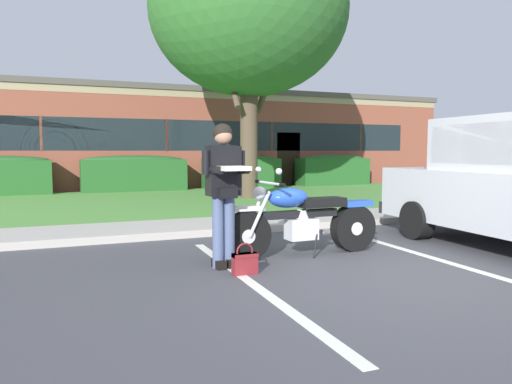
{
  "coord_description": "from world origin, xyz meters",
  "views": [
    {
      "loc": [
        -3.26,
        -4.45,
        1.38
      ],
      "look_at": [
        -0.86,
        1.36,
        0.85
      ],
      "focal_mm": 34.02,
      "sensor_mm": 36.0,
      "label": 1
    }
  ],
  "objects_px": {
    "motorcycle": "(309,219)",
    "hedge_center_right": "(242,171)",
    "handbag": "(245,262)",
    "shade_tree": "(249,12)",
    "hedge_right": "(333,170)",
    "hedge_center_left": "(134,173)",
    "rider_person": "(224,183)",
    "hedge_left": "(6,175)",
    "brick_building": "(140,140)"
  },
  "relations": [
    {
      "from": "handbag",
      "to": "hedge_left",
      "type": "distance_m",
      "value": 11.99
    },
    {
      "from": "hedge_right",
      "to": "brick_building",
      "type": "distance_m",
      "value": 9.18
    },
    {
      "from": "handbag",
      "to": "rider_person",
      "type": "bearing_deg",
      "value": 105.39
    },
    {
      "from": "handbag",
      "to": "shade_tree",
      "type": "relative_size",
      "value": 0.05
    },
    {
      "from": "shade_tree",
      "to": "hedge_left",
      "type": "xyz_separation_m",
      "value": [
        -6.5,
        3.66,
        -4.58
      ]
    },
    {
      "from": "hedge_left",
      "to": "motorcycle",
      "type": "bearing_deg",
      "value": -67.53
    },
    {
      "from": "rider_person",
      "to": "shade_tree",
      "type": "bearing_deg",
      "value": 66.33
    },
    {
      "from": "handbag",
      "to": "motorcycle",
      "type": "bearing_deg",
      "value": 28.7
    },
    {
      "from": "handbag",
      "to": "hedge_right",
      "type": "xyz_separation_m",
      "value": [
        8.15,
        11.5,
        0.51
      ]
    },
    {
      "from": "motorcycle",
      "to": "hedge_center_right",
      "type": "distance_m",
      "value": 11.32
    },
    {
      "from": "motorcycle",
      "to": "hedge_left",
      "type": "distance_m",
      "value": 11.76
    },
    {
      "from": "motorcycle",
      "to": "brick_building",
      "type": "distance_m",
      "value": 17.38
    },
    {
      "from": "shade_tree",
      "to": "hedge_right",
      "type": "distance_m",
      "value": 7.71
    },
    {
      "from": "shade_tree",
      "to": "hedge_center_right",
      "type": "bearing_deg",
      "value": 72.34
    },
    {
      "from": "hedge_center_right",
      "to": "rider_person",
      "type": "bearing_deg",
      "value": -111.74
    },
    {
      "from": "rider_person",
      "to": "motorcycle",
      "type": "bearing_deg",
      "value": 10.63
    },
    {
      "from": "hedge_center_right",
      "to": "hedge_right",
      "type": "distance_m",
      "value": 3.83
    },
    {
      "from": "hedge_center_left",
      "to": "hedge_right",
      "type": "relative_size",
      "value": 1.17
    },
    {
      "from": "hedge_right",
      "to": "brick_building",
      "type": "xyz_separation_m",
      "value": [
        -6.42,
        6.45,
        1.22
      ]
    },
    {
      "from": "motorcycle",
      "to": "rider_person",
      "type": "height_order",
      "value": "rider_person"
    },
    {
      "from": "hedge_center_left",
      "to": "brick_building",
      "type": "distance_m",
      "value": 6.68
    },
    {
      "from": "rider_person",
      "to": "hedge_left",
      "type": "distance_m",
      "value": 11.57
    },
    {
      "from": "rider_person",
      "to": "hedge_center_left",
      "type": "bearing_deg",
      "value": 86.93
    },
    {
      "from": "hedge_left",
      "to": "hedge_center_right",
      "type": "relative_size",
      "value": 0.94
    },
    {
      "from": "handbag",
      "to": "brick_building",
      "type": "distance_m",
      "value": 18.11
    },
    {
      "from": "handbag",
      "to": "shade_tree",
      "type": "bearing_deg",
      "value": 68.07
    },
    {
      "from": "motorcycle",
      "to": "hedge_center_right",
      "type": "bearing_deg",
      "value": 73.74
    },
    {
      "from": "shade_tree",
      "to": "hedge_right",
      "type": "relative_size",
      "value": 2.62
    },
    {
      "from": "hedge_left",
      "to": "hedge_center_right",
      "type": "height_order",
      "value": "same"
    },
    {
      "from": "handbag",
      "to": "shade_tree",
      "type": "distance_m",
      "value": 9.86
    },
    {
      "from": "shade_tree",
      "to": "hedge_center_left",
      "type": "bearing_deg",
      "value": 126.06
    },
    {
      "from": "handbag",
      "to": "brick_building",
      "type": "xyz_separation_m",
      "value": [
        1.73,
        17.95,
        1.72
      ]
    },
    {
      "from": "hedge_left",
      "to": "hedge_center_right",
      "type": "bearing_deg",
      "value": 0.0
    },
    {
      "from": "rider_person",
      "to": "hedge_left",
      "type": "relative_size",
      "value": 0.65
    },
    {
      "from": "motorcycle",
      "to": "hedge_right",
      "type": "xyz_separation_m",
      "value": [
        7.0,
        10.87,
        0.17
      ]
    },
    {
      "from": "hedge_right",
      "to": "hedge_center_left",
      "type": "bearing_deg",
      "value": 180.0
    },
    {
      "from": "hedge_center_left",
      "to": "brick_building",
      "type": "height_order",
      "value": "brick_building"
    },
    {
      "from": "handbag",
      "to": "brick_building",
      "type": "relative_size",
      "value": 0.01
    },
    {
      "from": "motorcycle",
      "to": "hedge_center_right",
      "type": "relative_size",
      "value": 0.81
    },
    {
      "from": "handbag",
      "to": "hedge_center_left",
      "type": "relative_size",
      "value": 0.11
    },
    {
      "from": "hedge_center_right",
      "to": "hedge_right",
      "type": "relative_size",
      "value": 0.96
    },
    {
      "from": "hedge_center_left",
      "to": "hedge_center_right",
      "type": "xyz_separation_m",
      "value": [
        3.83,
        0.0,
        0.0
      ]
    },
    {
      "from": "hedge_right",
      "to": "handbag",
      "type": "bearing_deg",
      "value": -125.34
    },
    {
      "from": "motorcycle",
      "to": "hedge_center_left",
      "type": "height_order",
      "value": "hedge_center_left"
    },
    {
      "from": "rider_person",
      "to": "handbag",
      "type": "height_order",
      "value": "rider_person"
    },
    {
      "from": "motorcycle",
      "to": "shade_tree",
      "type": "bearing_deg",
      "value": 74.46
    },
    {
      "from": "shade_tree",
      "to": "brick_building",
      "type": "xyz_separation_m",
      "value": [
        -1.42,
        10.11,
        -3.37
      ]
    },
    {
      "from": "handbag",
      "to": "shade_tree",
      "type": "height_order",
      "value": "shade_tree"
    },
    {
      "from": "rider_person",
      "to": "hedge_left",
      "type": "bearing_deg",
      "value": 106.25
    },
    {
      "from": "handbag",
      "to": "hedge_center_left",
      "type": "height_order",
      "value": "hedge_center_left"
    }
  ]
}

